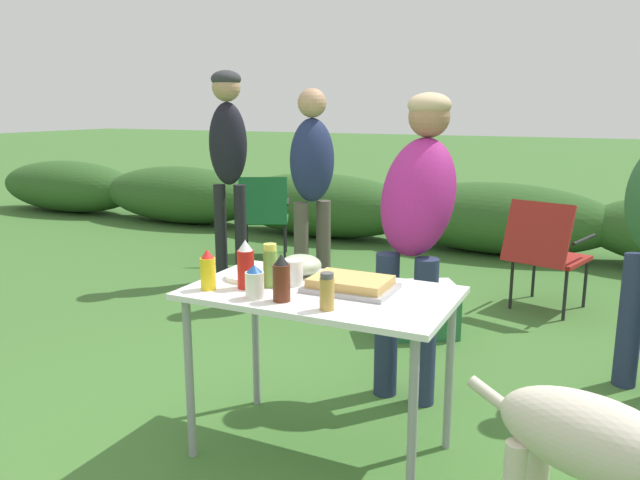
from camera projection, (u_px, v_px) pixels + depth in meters
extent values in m
plane|color=#3D6B2D|center=(321.00, 451.00, 2.75)|extent=(60.00, 60.00, 0.00)
ellipsoid|color=#2D5623|center=(69.00, 186.00, 8.92)|extent=(2.40, 0.90, 0.73)
ellipsoid|color=#2D5623|center=(182.00, 195.00, 8.08)|extent=(2.40, 0.90, 0.73)
ellipsoid|color=#2D5623|center=(321.00, 205.00, 7.24)|extent=(2.40, 0.90, 0.73)
ellipsoid|color=#2D5623|center=(497.00, 218.00, 6.39)|extent=(2.40, 0.90, 0.73)
cube|color=white|center=(321.00, 293.00, 2.60)|extent=(1.10, 0.64, 0.02)
cylinder|color=gray|center=(189.00, 379.00, 2.64)|extent=(0.04, 0.04, 0.71)
cylinder|color=gray|center=(412.00, 429.00, 2.23)|extent=(0.04, 0.04, 0.71)
cylinder|color=gray|center=(256.00, 337.00, 3.12)|extent=(0.04, 0.04, 0.71)
cylinder|color=gray|center=(449.00, 372.00, 2.71)|extent=(0.04, 0.04, 0.71)
cube|color=#9E9EA3|center=(351.00, 288.00, 2.59)|extent=(0.36, 0.26, 0.02)
cube|color=tan|center=(351.00, 282.00, 2.58)|extent=(0.32, 0.22, 0.04)
cylinder|color=white|center=(251.00, 276.00, 2.77)|extent=(0.23, 0.23, 0.02)
ellipsoid|color=#ADBC99|center=(301.00, 265.00, 2.82)|extent=(0.19, 0.19, 0.09)
cylinder|color=white|center=(294.00, 273.00, 2.65)|extent=(0.08, 0.08, 0.11)
cylinder|color=olive|center=(270.00, 269.00, 2.63)|extent=(0.06, 0.06, 0.16)
cylinder|color=#D1CC47|center=(270.00, 247.00, 2.61)|extent=(0.05, 0.05, 0.03)
cylinder|color=#562314|center=(282.00, 283.00, 2.44)|extent=(0.07, 0.07, 0.15)
cone|color=black|center=(281.00, 259.00, 2.42)|extent=(0.06, 0.06, 0.04)
cylinder|color=yellow|center=(208.00, 274.00, 2.59)|extent=(0.06, 0.06, 0.13)
cone|color=red|center=(207.00, 254.00, 2.58)|extent=(0.05, 0.05, 0.04)
cylinder|color=red|center=(246.00, 269.00, 2.61)|extent=(0.07, 0.07, 0.16)
cone|color=white|center=(245.00, 245.00, 2.59)|extent=(0.06, 0.06, 0.05)
cylinder|color=silver|center=(255.00, 285.00, 2.48)|extent=(0.08, 0.08, 0.11)
cone|color=#194793|center=(254.00, 268.00, 2.46)|extent=(0.06, 0.06, 0.03)
cylinder|color=#B2893D|center=(327.00, 294.00, 2.33)|extent=(0.06, 0.06, 0.12)
cylinder|color=#4C4C4C|center=(327.00, 276.00, 2.32)|extent=(0.05, 0.05, 0.02)
cylinder|color=#232D4C|center=(386.00, 325.00, 3.22)|extent=(0.12, 0.12, 0.76)
cylinder|color=#232D4C|center=(424.00, 332.00, 3.12)|extent=(0.12, 0.12, 0.76)
ellipsoid|color=#931E70|center=(418.00, 196.00, 3.13)|extent=(0.42, 0.52, 0.67)
sphere|color=#936B4C|center=(429.00, 117.00, 3.14)|extent=(0.21, 0.21, 0.21)
ellipsoid|color=tan|center=(430.00, 105.00, 3.13)|extent=(0.22, 0.22, 0.13)
cylinder|color=#232D4C|center=(630.00, 321.00, 3.33)|extent=(0.12, 0.12, 0.73)
cylinder|color=black|center=(221.00, 234.00, 5.33)|extent=(0.10, 0.10, 0.84)
cylinder|color=black|center=(241.00, 234.00, 5.31)|extent=(0.10, 0.10, 0.84)
ellipsoid|color=black|center=(228.00, 144.00, 5.16)|extent=(0.37, 0.31, 0.68)
sphere|color=tan|center=(226.00, 87.00, 5.06)|extent=(0.23, 0.23, 0.23)
ellipsoid|color=#333338|center=(226.00, 79.00, 5.05)|extent=(0.24, 0.24, 0.14)
cylinder|color=#4C473D|center=(301.00, 253.00, 4.78)|extent=(0.11, 0.11, 0.78)
cylinder|color=#4C473D|center=(323.00, 250.00, 4.87)|extent=(0.11, 0.11, 0.78)
ellipsoid|color=navy|center=(312.00, 160.00, 4.68)|extent=(0.41, 0.44, 0.63)
sphere|color=tan|center=(312.00, 103.00, 4.59)|extent=(0.21, 0.21, 0.21)
cylinder|color=beige|center=(538.00, 479.00, 2.18)|extent=(0.07, 0.07, 0.42)
ellipsoid|color=beige|center=(591.00, 437.00, 1.93)|extent=(0.66, 0.46, 0.27)
cylinder|color=beige|center=(492.00, 397.00, 2.17)|extent=(0.19, 0.11, 0.11)
cube|color=#19602D|center=(265.00, 219.00, 6.21)|extent=(0.62, 0.62, 0.03)
cube|color=#19602D|center=(263.00, 201.00, 5.89)|extent=(0.48, 0.35, 0.44)
cylinder|color=black|center=(243.00, 243.00, 6.05)|extent=(0.02, 0.02, 0.38)
cylinder|color=black|center=(285.00, 242.00, 6.06)|extent=(0.02, 0.02, 0.38)
cylinder|color=black|center=(247.00, 234.00, 6.44)|extent=(0.02, 0.02, 0.38)
cylinder|color=black|center=(286.00, 234.00, 6.45)|extent=(0.02, 0.02, 0.38)
cylinder|color=black|center=(241.00, 202.00, 6.16)|extent=(0.21, 0.38, 0.02)
cylinder|color=black|center=(288.00, 202.00, 6.18)|extent=(0.21, 0.38, 0.02)
cube|color=maroon|center=(550.00, 258.00, 4.62)|extent=(0.57, 0.57, 0.03)
cube|color=maroon|center=(537.00, 234.00, 4.37)|extent=(0.49, 0.28, 0.44)
cylinder|color=black|center=(511.00, 284.00, 4.65)|extent=(0.02, 0.02, 0.38)
cylinder|color=black|center=(565.00, 295.00, 4.39)|extent=(0.02, 0.02, 0.38)
cylinder|color=black|center=(534.00, 274.00, 4.94)|extent=(0.02, 0.02, 0.38)
cylinder|color=black|center=(585.00, 283.00, 4.68)|extent=(0.02, 0.02, 0.38)
cylinder|color=black|center=(522.00, 231.00, 4.73)|extent=(0.14, 0.40, 0.02)
cylinder|color=black|center=(584.00, 239.00, 4.43)|extent=(0.14, 0.40, 0.02)
cube|color=#286B3D|center=(419.00, 314.00, 4.13)|extent=(0.58, 0.52, 0.28)
cube|color=silver|center=(420.00, 289.00, 4.10)|extent=(0.58, 0.52, 0.06)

